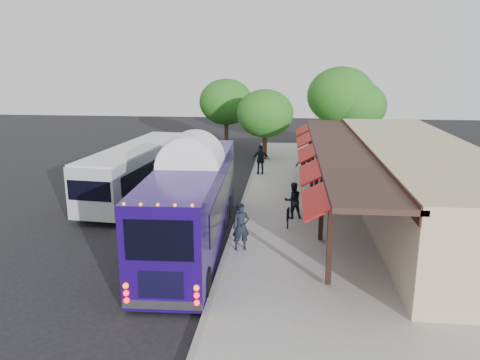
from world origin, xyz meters
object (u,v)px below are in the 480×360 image
at_px(ped_b, 293,200).
at_px(coach_bus, 192,199).
at_px(sign_board, 288,215).
at_px(ped_d, 304,163).
at_px(city_bus, 138,169).
at_px(ped_c, 261,160).
at_px(ped_a, 241,227).

bearing_deg(ped_b, coach_bus, 20.94).
bearing_deg(sign_board, ped_d, 97.24).
bearing_deg(coach_bus, ped_d, 65.71).
distance_m(city_bus, ped_b, 9.23).
bearing_deg(city_bus, ped_c, 45.17).
height_order(coach_bus, city_bus, coach_bus).
bearing_deg(sign_board, coach_bus, -141.86).
bearing_deg(sign_board, ped_b, 94.62).
xyz_separation_m(ped_c, sign_board, (1.82, -10.33, -0.31)).
distance_m(city_bus, ped_c, 8.50).
relative_size(city_bus, ped_b, 6.24).
height_order(ped_c, ped_d, ped_c).
distance_m(coach_bus, ped_c, 12.37).
bearing_deg(coach_bus, ped_c, 78.32).
xyz_separation_m(ped_d, sign_board, (-0.98, -10.06, -0.18)).
xyz_separation_m(city_bus, ped_b, (8.58, -3.34, -0.57)).
distance_m(city_bus, ped_a, 9.90).
distance_m(city_bus, ped_d, 10.67).
height_order(ped_c, sign_board, ped_c).
bearing_deg(ped_b, sign_board, 63.02).
distance_m(ped_c, ped_d, 2.82).
xyz_separation_m(ped_a, sign_board, (1.82, 2.50, -0.28)).
xyz_separation_m(coach_bus, ped_d, (4.85, 11.90, -0.98)).
relative_size(ped_d, sign_board, 1.73).
xyz_separation_m(ped_b, ped_d, (0.75, 8.49, -0.02)).
bearing_deg(coach_bus, ped_a, -20.04).
xyz_separation_m(city_bus, ped_a, (6.53, -7.42, -0.49)).
relative_size(coach_bus, ped_d, 6.83).
xyz_separation_m(ped_a, ped_d, (2.80, 12.56, -0.09)).
bearing_deg(ped_a, sign_board, 37.05).
bearing_deg(ped_d, sign_board, 101.17).
relative_size(ped_b, ped_d, 1.02).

